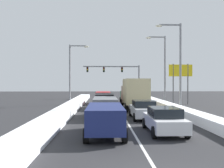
{
  "coord_description": "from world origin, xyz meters",
  "views": [
    {
      "loc": [
        -1.77,
        -7.11,
        2.98
      ],
      "look_at": [
        -0.74,
        22.95,
        2.79
      ],
      "focal_mm": 40.06,
      "sensor_mm": 36.0,
      "label": 1
    }
  ],
  "objects_px": {
    "suv_gray_center_lane_second": "(105,106)",
    "street_lamp_left_mid": "(73,69)",
    "street_lamp_right_near": "(177,60)",
    "box_truck_right_lane_third": "(134,92)",
    "roadside_sign_right": "(181,75)",
    "suv_navy_center_lane_nearest": "(105,118)",
    "traffic_light_gantry": "(119,73)",
    "suv_red_center_lane_fourth": "(103,97)",
    "suv_green_right_lane_fourth": "(128,96)",
    "sedan_white_right_lane_nearest": "(164,120)",
    "street_lamp_right_mid": "(162,64)",
    "sedan_silver_right_lane_second": "(143,109)",
    "suv_black_center_lane_third": "(104,100)"
  },
  "relations": [
    {
      "from": "sedan_silver_right_lane_second",
      "to": "suv_black_center_lane_third",
      "type": "relative_size",
      "value": 0.92
    },
    {
      "from": "sedan_silver_right_lane_second",
      "to": "traffic_light_gantry",
      "type": "bearing_deg",
      "value": 90.69
    },
    {
      "from": "suv_green_right_lane_fourth",
      "to": "traffic_light_gantry",
      "type": "height_order",
      "value": "traffic_light_gantry"
    },
    {
      "from": "traffic_light_gantry",
      "to": "street_lamp_right_near",
      "type": "xyz_separation_m",
      "value": [
        4.48,
        -21.75,
        0.56
      ]
    },
    {
      "from": "box_truck_right_lane_third",
      "to": "sedan_white_right_lane_nearest",
      "type": "bearing_deg",
      "value": -89.27
    },
    {
      "from": "suv_green_right_lane_fourth",
      "to": "traffic_light_gantry",
      "type": "bearing_deg",
      "value": 93.21
    },
    {
      "from": "suv_green_right_lane_fourth",
      "to": "street_lamp_right_mid",
      "type": "xyz_separation_m",
      "value": [
        4.28,
        -3.24,
        4.38
      ]
    },
    {
      "from": "sedan_white_right_lane_nearest",
      "to": "sedan_silver_right_lane_second",
      "type": "height_order",
      "value": "same"
    },
    {
      "from": "street_lamp_right_mid",
      "to": "street_lamp_left_mid",
      "type": "relative_size",
      "value": 1.14
    },
    {
      "from": "suv_black_center_lane_third",
      "to": "traffic_light_gantry",
      "type": "height_order",
      "value": "traffic_light_gantry"
    },
    {
      "from": "traffic_light_gantry",
      "to": "box_truck_right_lane_third",
      "type": "bearing_deg",
      "value": -88.65
    },
    {
      "from": "suv_gray_center_lane_second",
      "to": "street_lamp_left_mid",
      "type": "xyz_separation_m",
      "value": [
        -4.24,
        12.19,
        3.78
      ]
    },
    {
      "from": "sedan_white_right_lane_nearest",
      "to": "suv_navy_center_lane_nearest",
      "type": "bearing_deg",
      "value": -169.07
    },
    {
      "from": "suv_gray_center_lane_second",
      "to": "roadside_sign_right",
      "type": "bearing_deg",
      "value": 50.04
    },
    {
      "from": "suv_green_right_lane_fourth",
      "to": "street_lamp_right_near",
      "type": "height_order",
      "value": "street_lamp_right_near"
    },
    {
      "from": "suv_navy_center_lane_nearest",
      "to": "roadside_sign_right",
      "type": "bearing_deg",
      "value": 62.09
    },
    {
      "from": "box_truck_right_lane_third",
      "to": "street_lamp_left_mid",
      "type": "relative_size",
      "value": 0.9
    },
    {
      "from": "suv_red_center_lane_fourth",
      "to": "street_lamp_right_mid",
      "type": "bearing_deg",
      "value": -12.54
    },
    {
      "from": "sedan_white_right_lane_nearest",
      "to": "suv_black_center_lane_third",
      "type": "distance_m",
      "value": 14.21
    },
    {
      "from": "sedan_silver_right_lane_second",
      "to": "suv_gray_center_lane_second",
      "type": "bearing_deg",
      "value": 165.52
    },
    {
      "from": "suv_green_right_lane_fourth",
      "to": "suv_red_center_lane_fourth",
      "type": "height_order",
      "value": "same"
    },
    {
      "from": "sedan_white_right_lane_nearest",
      "to": "traffic_light_gantry",
      "type": "relative_size",
      "value": 0.42
    },
    {
      "from": "suv_red_center_lane_fourth",
      "to": "street_lamp_left_mid",
      "type": "distance_m",
      "value": 5.68
    },
    {
      "from": "box_truck_right_lane_third",
      "to": "roadside_sign_right",
      "type": "distance_m",
      "value": 9.55
    },
    {
      "from": "box_truck_right_lane_third",
      "to": "suv_gray_center_lane_second",
      "type": "relative_size",
      "value": 1.47
    },
    {
      "from": "box_truck_right_lane_third",
      "to": "street_lamp_right_mid",
      "type": "height_order",
      "value": "street_lamp_right_mid"
    },
    {
      "from": "suv_red_center_lane_fourth",
      "to": "sedan_silver_right_lane_second",
      "type": "bearing_deg",
      "value": -76.88
    },
    {
      "from": "street_lamp_right_near",
      "to": "suv_gray_center_lane_second",
      "type": "bearing_deg",
      "value": -152.79
    },
    {
      "from": "suv_black_center_lane_third",
      "to": "suv_navy_center_lane_nearest",
      "type": "bearing_deg",
      "value": -90.05
    },
    {
      "from": "suv_gray_center_lane_second",
      "to": "street_lamp_right_near",
      "type": "xyz_separation_m",
      "value": [
        7.29,
        3.75,
        4.27
      ]
    },
    {
      "from": "suv_navy_center_lane_nearest",
      "to": "traffic_light_gantry",
      "type": "bearing_deg",
      "value": 85.01
    },
    {
      "from": "sedan_silver_right_lane_second",
      "to": "traffic_light_gantry",
      "type": "relative_size",
      "value": 0.42
    },
    {
      "from": "box_truck_right_lane_third",
      "to": "roadside_sign_right",
      "type": "relative_size",
      "value": 1.31
    },
    {
      "from": "suv_navy_center_lane_nearest",
      "to": "street_lamp_right_mid",
      "type": "bearing_deg",
      "value": 67.76
    },
    {
      "from": "street_lamp_left_mid",
      "to": "suv_gray_center_lane_second",
      "type": "bearing_deg",
      "value": -70.82
    },
    {
      "from": "sedan_silver_right_lane_second",
      "to": "suv_red_center_lane_fourth",
      "type": "xyz_separation_m",
      "value": [
        -3.31,
        14.22,
        0.25
      ]
    },
    {
      "from": "street_lamp_right_mid",
      "to": "street_lamp_left_mid",
      "type": "distance_m",
      "value": 11.95
    },
    {
      "from": "sedan_white_right_lane_nearest",
      "to": "suv_green_right_lane_fourth",
      "type": "xyz_separation_m",
      "value": [
        -0.02,
        21.48,
        0.25
      ]
    },
    {
      "from": "street_lamp_right_mid",
      "to": "sedan_silver_right_lane_second",
      "type": "bearing_deg",
      "value": -110.06
    },
    {
      "from": "sedan_silver_right_lane_second",
      "to": "suv_navy_center_lane_nearest",
      "type": "xyz_separation_m",
      "value": [
        -3.18,
        -6.45,
        0.25
      ]
    },
    {
      "from": "suv_navy_center_lane_nearest",
      "to": "street_lamp_right_mid",
      "type": "relative_size",
      "value": 0.54
    },
    {
      "from": "traffic_light_gantry",
      "to": "street_lamp_right_near",
      "type": "distance_m",
      "value": 22.22
    },
    {
      "from": "suv_green_right_lane_fourth",
      "to": "traffic_light_gantry",
      "type": "xyz_separation_m",
      "value": [
        -0.59,
        10.6,
        3.71
      ]
    },
    {
      "from": "suv_navy_center_lane_nearest",
      "to": "traffic_light_gantry",
      "type": "relative_size",
      "value": 0.46
    },
    {
      "from": "street_lamp_right_near",
      "to": "roadside_sign_right",
      "type": "height_order",
      "value": "street_lamp_right_near"
    },
    {
      "from": "suv_navy_center_lane_nearest",
      "to": "street_lamp_right_near",
      "type": "bearing_deg",
      "value": 56.28
    },
    {
      "from": "street_lamp_left_mid",
      "to": "suv_black_center_lane_third",
      "type": "bearing_deg",
      "value": -49.94
    },
    {
      "from": "suv_black_center_lane_third",
      "to": "suv_red_center_lane_fourth",
      "type": "distance_m",
      "value": 6.22
    },
    {
      "from": "suv_red_center_lane_fourth",
      "to": "street_lamp_right_mid",
      "type": "xyz_separation_m",
      "value": [
        7.87,
        -1.75,
        4.38
      ]
    },
    {
      "from": "sedan_silver_right_lane_second",
      "to": "suv_red_center_lane_fourth",
      "type": "relative_size",
      "value": 0.92
    }
  ]
}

